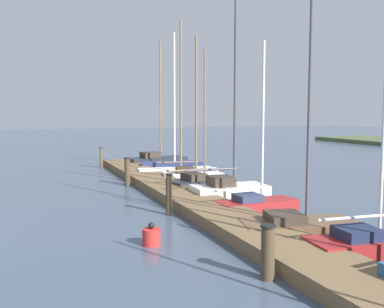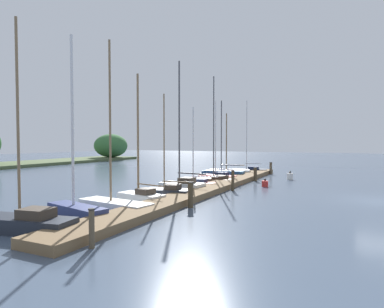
# 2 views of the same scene
# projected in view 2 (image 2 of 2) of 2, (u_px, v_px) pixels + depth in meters

# --- Properties ---
(ground) EXTENTS (160.00, 160.00, 0.00)m
(ground) POSITION_uv_depth(u_px,v_px,m) (382.00, 201.00, 17.99)
(ground) COLOR #425166
(dock_pier) EXTENTS (28.04, 1.80, 0.35)m
(dock_pier) POSITION_uv_depth(u_px,v_px,m) (214.00, 187.00, 22.23)
(dock_pier) COLOR brown
(dock_pier) RESTS_ON ground
(sailboat_0) EXTENTS (1.78, 3.97, 7.63)m
(sailboat_0) POSITION_uv_depth(u_px,v_px,m) (24.00, 221.00, 11.94)
(sailboat_0) COLOR #232833
(sailboat_0) RESTS_ON ground
(sailboat_1) EXTENTS (1.64, 3.55, 7.74)m
(sailboat_1) POSITION_uv_depth(u_px,v_px,m) (75.00, 206.00, 14.25)
(sailboat_1) COLOR navy
(sailboat_1) RESTS_ON ground
(sailboat_2) EXTENTS (1.67, 4.30, 8.04)m
(sailboat_2) POSITION_uv_depth(u_px,v_px,m) (112.00, 202.00, 15.93)
(sailboat_2) COLOR white
(sailboat_2) RESTS_ON ground
(sailboat_3) EXTENTS (1.54, 3.22, 6.84)m
(sailboat_3) POSITION_uv_depth(u_px,v_px,m) (140.00, 194.00, 17.89)
(sailboat_3) COLOR white
(sailboat_3) RESTS_ON ground
(sailboat_4) EXTENTS (1.69, 3.14, 6.01)m
(sailboat_4) POSITION_uv_depth(u_px,v_px,m) (166.00, 191.00, 19.57)
(sailboat_4) COLOR #232833
(sailboat_4) RESTS_ON ground
(sailboat_5) EXTENTS (1.44, 3.37, 8.43)m
(sailboat_5) POSITION_uv_depth(u_px,v_px,m) (181.00, 184.00, 21.76)
(sailboat_5) COLOR white
(sailboat_5) RESTS_ON ground
(sailboat_6) EXTENTS (1.14, 3.25, 5.66)m
(sailboat_6) POSITION_uv_depth(u_px,v_px,m) (195.00, 183.00, 23.63)
(sailboat_6) COLOR maroon
(sailboat_6) RESTS_ON ground
(sailboat_7) EXTENTS (2.08, 3.47, 8.30)m
(sailboat_7) POSITION_uv_depth(u_px,v_px,m) (215.00, 178.00, 26.11)
(sailboat_7) COLOR brown
(sailboat_7) RESTS_ON ground
(sailboat_8) EXTENTS (1.39, 3.35, 6.66)m
(sailboat_8) POSITION_uv_depth(u_px,v_px,m) (217.00, 176.00, 28.16)
(sailboat_8) COLOR maroon
(sailboat_8) RESTS_ON ground
(sailboat_9) EXTENTS (1.57, 3.90, 6.91)m
(sailboat_9) POSITION_uv_depth(u_px,v_px,m) (222.00, 173.00, 30.25)
(sailboat_9) COLOR #285684
(sailboat_9) RESTS_ON ground
(sailboat_10) EXTENTS (1.87, 4.22, 5.92)m
(sailboat_10) POSITION_uv_depth(u_px,v_px,m) (227.00, 171.00, 31.97)
(sailboat_10) COLOR white
(sailboat_10) RESTS_ON ground
(sailboat_11) EXTENTS (2.03, 3.89, 7.38)m
(sailboat_11) POSITION_uv_depth(u_px,v_px,m) (248.00, 170.00, 34.12)
(sailboat_11) COLOR #232833
(sailboat_11) RESTS_ON ground
(mooring_piling_0) EXTENTS (0.20, 0.20, 1.22)m
(mooring_piling_0) POSITION_uv_depth(u_px,v_px,m) (92.00, 228.00, 10.10)
(mooring_piling_0) COLOR brown
(mooring_piling_0) RESTS_ON ground
(mooring_piling_1) EXTENTS (0.29, 0.29, 1.27)m
(mooring_piling_1) POSITION_uv_depth(u_px,v_px,m) (191.00, 195.00, 16.30)
(mooring_piling_1) COLOR #4C3D28
(mooring_piling_1) RESTS_ON ground
(mooring_piling_2) EXTENTS (0.23, 0.23, 1.34)m
(mooring_piling_2) POSITION_uv_depth(u_px,v_px,m) (233.00, 180.00, 21.85)
(mooring_piling_2) COLOR #4C3D28
(mooring_piling_2) RESTS_ON ground
(mooring_piling_3) EXTENTS (0.31, 0.31, 1.11)m
(mooring_piling_3) POSITION_uv_depth(u_px,v_px,m) (255.00, 174.00, 27.22)
(mooring_piling_3) COLOR #4C3D28
(mooring_piling_3) RESTS_ON ground
(mooring_piling_4) EXTENTS (0.29, 0.29, 1.19)m
(mooring_piling_4) POSITION_uv_depth(u_px,v_px,m) (271.00, 168.00, 32.83)
(mooring_piling_4) COLOR brown
(mooring_piling_4) RESTS_ON ground
(channel_buoy_0) EXTENTS (0.51, 0.51, 0.73)m
(channel_buoy_0) POSITION_uv_depth(u_px,v_px,m) (290.00, 176.00, 28.15)
(channel_buoy_0) COLOR white
(channel_buoy_0) RESTS_ON ground
(channel_buoy_1) EXTENTS (0.46, 0.46, 0.58)m
(channel_buoy_1) POSITION_uv_depth(u_px,v_px,m) (265.00, 184.00, 23.86)
(channel_buoy_1) COLOR red
(channel_buoy_1) RESTS_ON ground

